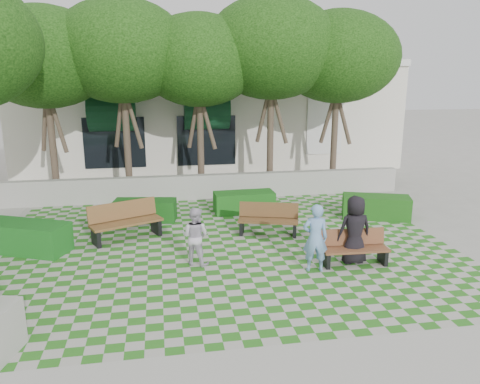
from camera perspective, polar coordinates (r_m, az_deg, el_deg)
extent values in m
plane|color=gray|center=(11.62, -1.16, -8.62)|extent=(90.00, 90.00, 0.00)
plane|color=#2B721E|center=(12.54, -1.87, -6.84)|extent=(12.00, 12.00, 0.00)
cube|color=#9E9B93|center=(7.59, 4.71, -22.28)|extent=(16.00, 2.00, 0.01)
cube|color=#9E9B93|center=(17.35, -4.31, 0.66)|extent=(15.00, 0.36, 0.90)
cube|color=brown|center=(11.69, 13.85, -6.80)|extent=(1.63, 0.57, 0.05)
cube|color=brown|center=(11.81, 13.52, -5.31)|extent=(1.62, 0.19, 0.40)
cube|color=black|center=(11.53, 10.43, -8.01)|extent=(0.11, 0.45, 0.39)
cube|color=black|center=(12.03, 17.01, -7.46)|extent=(0.11, 0.45, 0.39)
cube|color=brown|center=(13.43, 3.45, -3.51)|extent=(1.79, 0.98, 0.06)
cube|color=brown|center=(13.59, 3.53, -2.16)|extent=(1.67, 0.60, 0.43)
cube|color=black|center=(13.55, 0.23, -4.28)|extent=(0.22, 0.48, 0.42)
cube|color=black|center=(13.48, 6.67, -4.48)|extent=(0.22, 0.48, 0.42)
cube|color=brown|center=(13.39, -13.65, -3.66)|extent=(2.04, 1.36, 0.07)
cube|color=brown|center=(13.56, -14.15, -2.16)|extent=(1.86, 0.93, 0.49)
cube|color=black|center=(13.21, -17.15, -5.30)|extent=(0.32, 0.54, 0.48)
cube|color=black|center=(13.77, -10.18, -4.07)|extent=(0.32, 0.54, 0.48)
cube|color=#184C14|center=(15.60, 16.24, -1.77)|extent=(2.24, 1.48, 0.73)
cube|color=#155115|center=(15.60, 0.51, -1.25)|extent=(2.01, 0.87, 0.69)
cube|color=#124614|center=(15.02, -11.50, -2.21)|extent=(2.01, 1.07, 0.67)
cube|color=#16531B|center=(13.41, -24.64, -5.04)|extent=(2.39, 1.71, 0.78)
imported|color=#719BCF|center=(11.03, 9.16, -5.54)|extent=(0.65, 0.47, 1.63)
imported|color=black|center=(11.67, 13.81, -4.52)|extent=(0.83, 0.54, 1.69)
imported|color=silver|center=(11.35, -5.50, -5.38)|extent=(0.87, 0.81, 1.43)
cylinder|color=#47382B|center=(18.79, -21.84, 4.99)|extent=(0.26, 0.26, 3.64)
ellipsoid|color=#1E4C11|center=(18.60, -22.79, 14.90)|extent=(4.80, 4.80, 3.60)
cylinder|color=#47382B|center=(18.41, -13.59, 5.70)|extent=(0.26, 0.26, 3.81)
ellipsoid|color=#1E4C11|center=(18.24, -14.23, 16.32)|extent=(5.00, 5.00, 3.75)
cylinder|color=#47382B|center=(18.46, -4.83, 5.72)|extent=(0.26, 0.26, 3.58)
ellipsoid|color=#1E4C11|center=(18.26, -5.04, 15.70)|extent=(4.60, 4.60, 3.45)
cylinder|color=#47382B|center=(18.89, 3.70, 6.45)|extent=(0.26, 0.26, 3.92)
ellipsoid|color=#1E4C11|center=(18.74, 3.88, 17.11)|extent=(5.20, 5.20, 3.90)
cylinder|color=#47382B|center=(19.71, 11.40, 6.20)|extent=(0.26, 0.26, 3.70)
ellipsoid|color=#1E4C11|center=(19.54, 11.89, 15.82)|extent=(4.80, 4.80, 3.60)
cube|color=silver|center=(25.01, -3.95, 9.60)|extent=(18.00, 8.00, 5.00)
cube|color=white|center=(20.96, -2.87, 15.57)|extent=(18.00, 0.30, 0.30)
cube|color=black|center=(22.24, 10.25, 8.06)|extent=(1.40, 0.10, 2.40)
cylinder|color=#103B20|center=(20.91, -15.30, 9.61)|extent=(3.00, 1.80, 1.80)
cube|color=black|center=(21.05, -15.05, 5.81)|extent=(2.60, 0.08, 2.20)
cylinder|color=#103B20|center=(20.93, -4.17, 10.07)|extent=(3.00, 1.80, 1.80)
cube|color=black|center=(21.08, -4.10, 6.27)|extent=(2.60, 0.08, 2.20)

